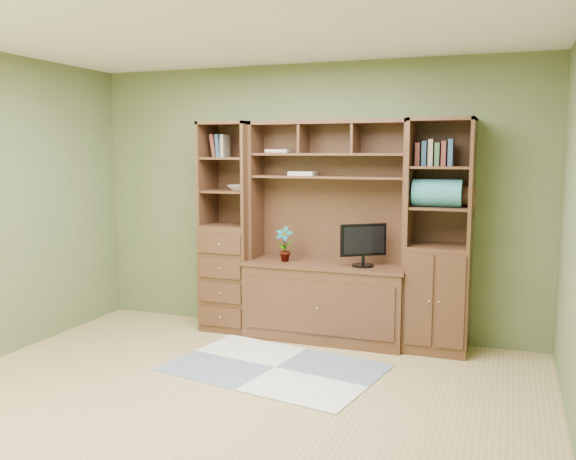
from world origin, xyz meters
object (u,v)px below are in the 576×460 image
at_px(center_hutch, 326,232).
at_px(left_tower, 230,227).
at_px(monitor, 363,237).
at_px(right_tower, 439,237).

height_order(center_hutch, left_tower, same).
bearing_deg(left_tower, monitor, -3.14).
height_order(center_hutch, monitor, center_hutch).
bearing_deg(center_hutch, left_tower, 177.71).
relative_size(left_tower, right_tower, 1.00).
distance_m(center_hutch, right_tower, 1.03).
bearing_deg(left_tower, center_hutch, -2.29).
bearing_deg(monitor, right_tower, -29.91).
height_order(left_tower, right_tower, same).
xyz_separation_m(right_tower, monitor, (-0.66, -0.07, -0.03)).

